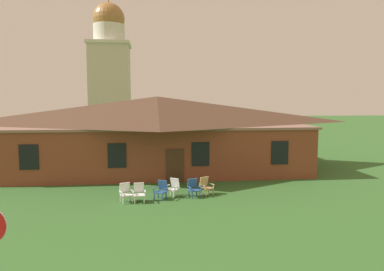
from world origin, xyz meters
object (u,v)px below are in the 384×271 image
(lawn_chair_near_door, at_px, (139,192))
(lawn_chair_left_end, at_px, (161,189))
(lawn_chair_right_end, at_px, (194,187))
(lawn_chair_by_porch, at_px, (126,192))
(lawn_chair_far_side, at_px, (206,186))
(lawn_chair_middle, at_px, (173,187))

(lawn_chair_near_door, relative_size, lawn_chair_left_end, 1.00)
(lawn_chair_right_end, bearing_deg, lawn_chair_by_porch, -171.28)
(lawn_chair_by_porch, distance_m, lawn_chair_far_side, 4.32)
(lawn_chair_near_door, distance_m, lawn_chair_middle, 1.97)
(lawn_chair_near_door, height_order, lawn_chair_left_end, same)
(lawn_chair_by_porch, height_order, lawn_chair_far_side, same)
(lawn_chair_far_side, bearing_deg, lawn_chair_middle, -175.47)
(lawn_chair_by_porch, height_order, lawn_chair_near_door, same)
(lawn_chair_near_door, xyz_separation_m, lawn_chair_right_end, (2.84, 0.64, 0.00))
(lawn_chair_near_door, distance_m, lawn_chair_left_end, 1.21)
(lawn_chair_by_porch, distance_m, lawn_chair_left_end, 1.83)
(lawn_chair_right_end, bearing_deg, lawn_chair_left_end, -173.42)
(lawn_chair_by_porch, distance_m, lawn_chair_near_door, 0.68)
(lawn_chair_left_end, xyz_separation_m, lawn_chair_middle, (0.65, 0.42, 0.00))
(lawn_chair_left_end, xyz_separation_m, lawn_chair_far_side, (2.43, 0.56, 0.00))
(lawn_chair_by_porch, relative_size, lawn_chair_left_end, 1.00)
(lawn_chair_near_door, bearing_deg, lawn_chair_left_end, 21.34)
(lawn_chair_by_porch, xyz_separation_m, lawn_chair_near_door, (0.67, -0.10, 0.00))
(lawn_chair_by_porch, xyz_separation_m, lawn_chair_left_end, (1.80, 0.34, 0.00))
(lawn_chair_right_end, bearing_deg, lawn_chair_near_door, -167.34)
(lawn_chair_near_door, height_order, lawn_chair_right_end, same)
(lawn_chair_near_door, relative_size, lawn_chair_middle, 1.00)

